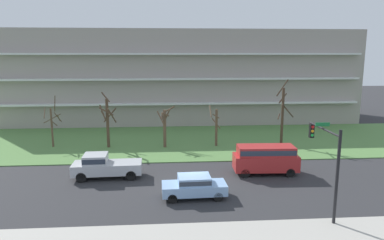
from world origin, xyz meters
name	(u,v)px	position (x,y,z in m)	size (l,w,h in m)	color
ground	(190,187)	(0.00, 0.00, 0.00)	(160.00, 160.00, 0.00)	#2D2D30
grass_lawn_strip	(182,141)	(0.00, 14.00, 0.04)	(80.00, 16.00, 0.08)	#547F42
apartment_building	(177,76)	(0.00, 28.84, 6.49)	(50.59, 14.63, 12.98)	#9E938C
tree_far_left	(53,124)	(-13.63, 12.40, 2.54)	(1.97, 1.98, 5.54)	brown
tree_left	(108,120)	(-7.82, 11.68, 2.95)	(1.73, 1.83, 5.97)	#4C3828
tree_center	(165,125)	(-1.90, 11.39, 2.39)	(1.92, 1.93, 4.40)	brown
tree_right	(216,126)	(3.51, 11.48, 2.21)	(1.10, 1.36, 4.38)	brown
tree_far_right	(283,114)	(10.69, 11.57, 3.39)	(1.68, 1.80, 7.09)	#423023
sedan_blue_near_left	(194,186)	(0.12, -2.00, 0.87)	(4.46, 1.95, 1.57)	#8CB2E0
pickup_silver_center_left	(104,165)	(-6.70, 2.49, 1.02)	(5.47, 2.19, 1.95)	#B7BABF
van_red_center_right	(266,157)	(6.37, 2.50, 1.40)	(5.27, 2.19, 2.36)	#B22828
traffic_signal_mast	(327,154)	(7.84, -5.15, 3.84)	(0.90, 4.22, 5.65)	black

